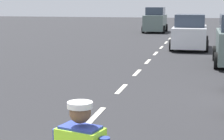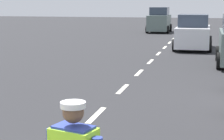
# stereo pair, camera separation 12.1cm
# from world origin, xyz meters

# --- Properties ---
(ground_plane) EXTENTS (96.00, 96.00, 0.00)m
(ground_plane) POSITION_xyz_m (0.00, 21.00, 0.00)
(ground_plane) COLOR #28282B
(lane_center_line) EXTENTS (0.14, 46.40, 0.01)m
(lane_center_line) POSITION_xyz_m (0.00, 25.20, 0.00)
(lane_center_line) COLOR silver
(lane_center_line) RESTS_ON ground
(car_oncoming_third) EXTENTS (2.02, 3.92, 2.24)m
(car_oncoming_third) POSITION_xyz_m (-1.85, 33.03, 1.04)
(car_oncoming_third) COLOR slate
(car_oncoming_third) RESTS_ON ground
(car_outgoing_far) EXTENTS (2.10, 4.26, 1.99)m
(car_outgoing_far) POSITION_xyz_m (1.66, 20.25, 0.93)
(car_outgoing_far) COLOR silver
(car_outgoing_far) RESTS_ON ground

